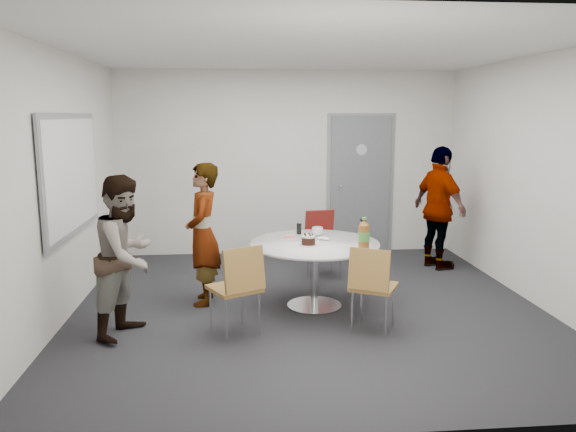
{
  "coord_description": "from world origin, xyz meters",
  "views": [
    {
      "loc": [
        -0.75,
        -5.79,
        2.06
      ],
      "look_at": [
        -0.2,
        0.25,
        0.96
      ],
      "focal_mm": 35.0,
      "sensor_mm": 36.0,
      "label": 1
    }
  ],
  "objects": [
    {
      "name": "floor",
      "position": [
        0.0,
        0.0,
        0.0
      ],
      "size": [
        5.0,
        5.0,
        0.0
      ],
      "primitive_type": "plane",
      "color": "black",
      "rests_on": "ground"
    },
    {
      "name": "ceiling",
      "position": [
        0.0,
        0.0,
        2.7
      ],
      "size": [
        5.0,
        5.0,
        0.0
      ],
      "primitive_type": "plane",
      "rotation": [
        3.14,
        0.0,
        0.0
      ],
      "color": "silver",
      "rests_on": "wall_back"
    },
    {
      "name": "wall_back",
      "position": [
        0.0,
        2.5,
        1.35
      ],
      "size": [
        5.0,
        0.0,
        5.0
      ],
      "primitive_type": "plane",
      "rotation": [
        1.57,
        0.0,
        0.0
      ],
      "color": "silver",
      "rests_on": "floor"
    },
    {
      "name": "wall_left",
      "position": [
        -2.5,
        0.0,
        1.35
      ],
      "size": [
        0.0,
        5.0,
        5.0
      ],
      "primitive_type": "plane",
      "rotation": [
        1.57,
        0.0,
        1.57
      ],
      "color": "silver",
      "rests_on": "floor"
    },
    {
      "name": "wall_right",
      "position": [
        2.5,
        0.0,
        1.35
      ],
      "size": [
        0.0,
        5.0,
        5.0
      ],
      "primitive_type": "plane",
      "rotation": [
        1.57,
        0.0,
        -1.57
      ],
      "color": "silver",
      "rests_on": "floor"
    },
    {
      "name": "wall_front",
      "position": [
        0.0,
        -2.5,
        1.35
      ],
      "size": [
        5.0,
        0.0,
        5.0
      ],
      "primitive_type": "plane",
      "rotation": [
        -1.57,
        0.0,
        0.0
      ],
      "color": "silver",
      "rests_on": "floor"
    },
    {
      "name": "door",
      "position": [
        1.1,
        2.48,
        1.03
      ],
      "size": [
        1.02,
        0.17,
        2.12
      ],
      "color": "slate",
      "rests_on": "wall_back"
    },
    {
      "name": "whiteboard",
      "position": [
        -2.46,
        0.2,
        1.45
      ],
      "size": [
        0.04,
        1.9,
        1.25
      ],
      "color": "gray",
      "rests_on": "wall_left"
    },
    {
      "name": "table",
      "position": [
        0.1,
        -0.01,
        0.63
      ],
      "size": [
        1.38,
        1.38,
        1.05
      ],
      "color": "white",
      "rests_on": "floor"
    },
    {
      "name": "chair_near_left",
      "position": [
        -0.75,
        -0.77,
        0.54
      ],
      "size": [
        0.58,
        0.59,
        0.88
      ],
      "rotation": [
        0.0,
        0.0,
        0.49
      ],
      "color": "brown",
      "rests_on": "floor"
    },
    {
      "name": "chair_near_right",
      "position": [
        0.5,
        -0.78,
        0.51
      ],
      "size": [
        0.55,
        0.57,
        0.85
      ],
      "rotation": [
        0.0,
        0.0,
        -0.49
      ],
      "color": "brown",
      "rests_on": "floor"
    },
    {
      "name": "chair_far",
      "position": [
        0.33,
        1.21,
        0.51
      ],
      "size": [
        0.47,
        0.5,
        0.85
      ],
      "rotation": [
        0.0,
        0.0,
        3.33
      ],
      "color": "maroon",
      "rests_on": "floor"
    },
    {
      "name": "person_main",
      "position": [
        -1.13,
        0.25,
        0.78
      ],
      "size": [
        0.39,
        0.58,
        1.56
      ],
      "primitive_type": "imported",
      "rotation": [
        0.0,
        0.0,
        -1.6
      ],
      "color": "#A5C6EA",
      "rests_on": "floor"
    },
    {
      "name": "person_left",
      "position": [
        -1.8,
        -0.58,
        0.76
      ],
      "size": [
        0.81,
        0.9,
        1.52
      ],
      "primitive_type": "imported",
      "rotation": [
        0.0,
        0.0,
        1.2
      ],
      "color": "white",
      "rests_on": "floor"
    },
    {
      "name": "person_right",
      "position": [
        1.95,
        1.41,
        0.83
      ],
      "size": [
        0.7,
        1.05,
        1.66
      ],
      "primitive_type": "imported",
      "rotation": [
        0.0,
        0.0,
        1.9
      ],
      "color": "black",
      "rests_on": "floor"
    }
  ]
}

